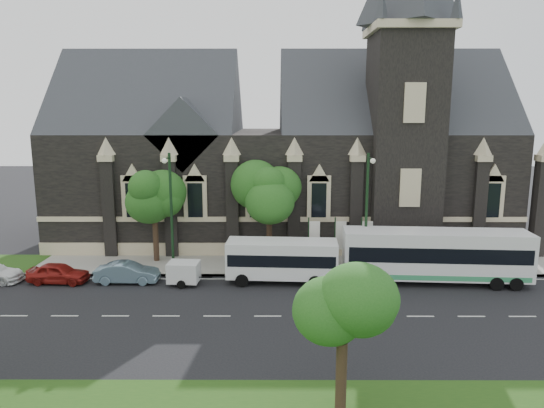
{
  "coord_description": "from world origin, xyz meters",
  "views": [
    {
      "loc": [
        3.34,
        -27.21,
        11.91
      ],
      "look_at": [
        3.23,
        6.0,
        5.6
      ],
      "focal_mm": 32.48,
      "sensor_mm": 36.0,
      "label": 1
    }
  ],
  "objects_px": {
    "box_trailer": "(184,272)",
    "tree_walk_left": "(157,191)",
    "street_lamp_near": "(367,208)",
    "street_lamp_mid": "(171,208)",
    "banner_flag_center": "(339,238)",
    "tree_park_east": "(347,303)",
    "banner_flag_right": "(365,238)",
    "car_far_red": "(58,273)",
    "tree_walk_right": "(272,190)",
    "tour_coach": "(435,255)",
    "sedan": "(127,273)",
    "banner_flag_left": "(312,238)",
    "shuttle_bus": "(282,258)"
  },
  "relations": [
    {
      "from": "tree_park_east",
      "to": "street_lamp_mid",
      "type": "height_order",
      "value": "street_lamp_mid"
    },
    {
      "from": "tree_park_east",
      "to": "banner_flag_left",
      "type": "bearing_deg",
      "value": 89.65
    },
    {
      "from": "banner_flag_left",
      "to": "shuttle_bus",
      "type": "xyz_separation_m",
      "value": [
        -2.34,
        -3.04,
        -0.67
      ]
    },
    {
      "from": "tree_walk_left",
      "to": "car_far_red",
      "type": "xyz_separation_m",
      "value": [
        -5.97,
        -5.01,
        -5.02
      ]
    },
    {
      "from": "banner_flag_left",
      "to": "box_trailer",
      "type": "xyz_separation_m",
      "value": [
        -9.17,
        -3.66,
        -1.46
      ]
    },
    {
      "from": "box_trailer",
      "to": "banner_flag_center",
      "type": "bearing_deg",
      "value": 22.29
    },
    {
      "from": "tree_walk_right",
      "to": "banner_flag_center",
      "type": "height_order",
      "value": "tree_walk_right"
    },
    {
      "from": "tree_walk_right",
      "to": "street_lamp_mid",
      "type": "distance_m",
      "value": 8.1
    },
    {
      "from": "tree_park_east",
      "to": "banner_flag_right",
      "type": "xyz_separation_m",
      "value": [
        4.11,
        18.32,
        -2.24
      ]
    },
    {
      "from": "tree_park_east",
      "to": "tour_coach",
      "type": "bearing_deg",
      "value": 60.84
    },
    {
      "from": "banner_flag_center",
      "to": "banner_flag_right",
      "type": "bearing_deg",
      "value": 0.0
    },
    {
      "from": "tree_park_east",
      "to": "banner_flag_center",
      "type": "distance_m",
      "value": 18.58
    },
    {
      "from": "tree_walk_right",
      "to": "tree_walk_left",
      "type": "height_order",
      "value": "tree_walk_right"
    },
    {
      "from": "shuttle_bus",
      "to": "car_far_red",
      "type": "height_order",
      "value": "shuttle_bus"
    },
    {
      "from": "street_lamp_mid",
      "to": "banner_flag_right",
      "type": "bearing_deg",
      "value": 7.6
    },
    {
      "from": "tree_walk_right",
      "to": "street_lamp_mid",
      "type": "relative_size",
      "value": 0.87
    },
    {
      "from": "shuttle_bus",
      "to": "box_trailer",
      "type": "relative_size",
      "value": 2.53
    },
    {
      "from": "tree_walk_right",
      "to": "street_lamp_near",
      "type": "height_order",
      "value": "street_lamp_near"
    },
    {
      "from": "tree_walk_right",
      "to": "street_lamp_near",
      "type": "bearing_deg",
      "value": -28.06
    },
    {
      "from": "banner_flag_right",
      "to": "sedan",
      "type": "relative_size",
      "value": 0.91
    },
    {
      "from": "banner_flag_center",
      "to": "tree_park_east",
      "type": "bearing_deg",
      "value": -96.57
    },
    {
      "from": "box_trailer",
      "to": "tree_walk_left",
      "type": "bearing_deg",
      "value": 122.68
    },
    {
      "from": "tree_park_east",
      "to": "banner_flag_left",
      "type": "relative_size",
      "value": 1.57
    },
    {
      "from": "tree_park_east",
      "to": "box_trailer",
      "type": "distance_m",
      "value": 17.63
    },
    {
      "from": "tree_park_east",
      "to": "banner_flag_center",
      "type": "relative_size",
      "value": 1.57
    },
    {
      "from": "banner_flag_right",
      "to": "tree_park_east",
      "type": "bearing_deg",
      "value": -102.65
    },
    {
      "from": "banner_flag_center",
      "to": "sedan",
      "type": "bearing_deg",
      "value": -168.04
    },
    {
      "from": "street_lamp_mid",
      "to": "tree_walk_right",
      "type": "bearing_deg",
      "value": 26.65
    },
    {
      "from": "tour_coach",
      "to": "sedan",
      "type": "height_order",
      "value": "tour_coach"
    },
    {
      "from": "banner_flag_left",
      "to": "banner_flag_center",
      "type": "bearing_deg",
      "value": 0.0
    },
    {
      "from": "tree_walk_right",
      "to": "shuttle_bus",
      "type": "distance_m",
      "value": 6.32
    },
    {
      "from": "tree_walk_right",
      "to": "street_lamp_near",
      "type": "distance_m",
      "value": 7.72
    },
    {
      "from": "tree_walk_right",
      "to": "sedan",
      "type": "relative_size",
      "value": 1.77
    },
    {
      "from": "banner_flag_left",
      "to": "tour_coach",
      "type": "bearing_deg",
      "value": -20.44
    },
    {
      "from": "tree_walk_left",
      "to": "shuttle_bus",
      "type": "height_order",
      "value": "tree_walk_left"
    },
    {
      "from": "banner_flag_right",
      "to": "tour_coach",
      "type": "distance_m",
      "value": 5.38
    },
    {
      "from": "street_lamp_mid",
      "to": "tour_coach",
      "type": "relative_size",
      "value": 0.7
    },
    {
      "from": "street_lamp_near",
      "to": "street_lamp_mid",
      "type": "height_order",
      "value": "same"
    },
    {
      "from": "tree_walk_right",
      "to": "car_far_red",
      "type": "height_order",
      "value": "tree_walk_right"
    },
    {
      "from": "tree_park_east",
      "to": "tree_walk_left",
      "type": "distance_m",
      "value": 23.36
    },
    {
      "from": "tour_coach",
      "to": "sedan",
      "type": "xyz_separation_m",
      "value": [
        -21.62,
        -0.11,
        -1.29
      ]
    },
    {
      "from": "tree_park_east",
      "to": "box_trailer",
      "type": "height_order",
      "value": "tree_park_east"
    },
    {
      "from": "tree_park_east",
      "to": "street_lamp_near",
      "type": "xyz_separation_m",
      "value": [
        3.82,
        16.42,
        0.49
      ]
    },
    {
      "from": "street_lamp_mid",
      "to": "banner_flag_center",
      "type": "distance_m",
      "value": 12.73
    },
    {
      "from": "banner_flag_left",
      "to": "sedan",
      "type": "relative_size",
      "value": 0.91
    },
    {
      "from": "banner_flag_right",
      "to": "car_far_red",
      "type": "xyz_separation_m",
      "value": [
        -22.06,
        -3.31,
        -1.67
      ]
    },
    {
      "from": "street_lamp_mid",
      "to": "car_far_red",
      "type": "relative_size",
      "value": 2.14
    },
    {
      "from": "street_lamp_near",
      "to": "banner_flag_center",
      "type": "distance_m",
      "value": 3.74
    },
    {
      "from": "street_lamp_near",
      "to": "car_far_red",
      "type": "bearing_deg",
      "value": -176.32
    },
    {
      "from": "banner_flag_right",
      "to": "shuttle_bus",
      "type": "distance_m",
      "value": 7.06
    }
  ]
}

